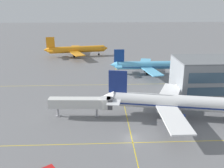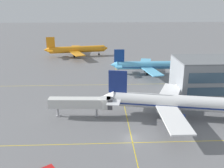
# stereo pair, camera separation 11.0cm
# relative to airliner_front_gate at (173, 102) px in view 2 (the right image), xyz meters

# --- Properties ---
(ground_plane) EXTENTS (600.00, 600.00, 0.00)m
(ground_plane) POSITION_rel_airliner_front_gate_xyz_m (-12.88, -11.17, -4.35)
(ground_plane) COLOR slate
(airliner_front_gate) EXTENTS (40.76, 34.62, 12.74)m
(airliner_front_gate) POSITION_rel_airliner_front_gate_xyz_m (0.00, 0.00, 0.00)
(airliner_front_gate) COLOR white
(airliner_front_gate) RESTS_ON ground
(airliner_second_row) EXTENTS (34.78, 30.13, 10.86)m
(airliner_second_row) POSITION_rel_airliner_front_gate_xyz_m (1.34, 43.25, -0.64)
(airliner_second_row) COLOR #5BB7E5
(airliner_second_row) RESTS_ON ground
(airliner_third_row) EXTENTS (36.43, 31.05, 11.35)m
(airliner_third_row) POSITION_rel_airliner_front_gate_xyz_m (-33.76, 79.97, -0.47)
(airliner_third_row) COLOR orange
(airliner_third_row) RESTS_ON ground
(taxiway_markings) EXTENTS (152.27, 92.24, 0.01)m
(taxiway_markings) POSITION_rel_airliner_front_gate_xyz_m (-12.88, 7.79, -4.35)
(taxiway_markings) COLOR yellow
(taxiway_markings) RESTS_ON ground
(jet_bridge) EXTENTS (17.84, 3.91, 5.58)m
(jet_bridge) POSITION_rel_airliner_front_gate_xyz_m (-24.40, 1.29, -0.29)
(jet_bridge) COLOR silver
(jet_bridge) RESTS_ON ground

